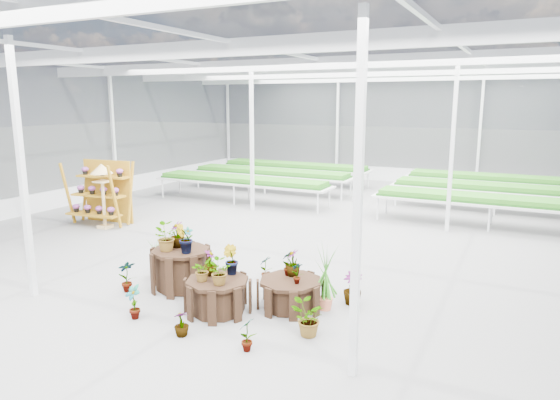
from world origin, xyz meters
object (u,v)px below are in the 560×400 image
at_px(plinth_tall, 181,269).
at_px(plinth_mid, 218,296).
at_px(shelf_rack, 99,193).
at_px(bird_table, 103,196).
at_px(plinth_low, 291,294).

relative_size(plinth_tall, plinth_mid, 1.03).
distance_m(shelf_rack, bird_table, 0.49).
height_order(plinth_low, shelf_rack, shelf_rack).
distance_m(plinth_tall, plinth_mid, 1.34).
distance_m(plinth_mid, bird_table, 6.80).
bearing_deg(bird_table, plinth_low, -32.89).
distance_m(plinth_tall, shelf_rack, 5.95).
relative_size(plinth_tall, shelf_rack, 0.62).
height_order(plinth_tall, plinth_mid, plinth_tall).
bearing_deg(plinth_mid, shelf_rack, 150.44).
relative_size(plinth_tall, plinth_low, 1.00).
height_order(plinth_mid, plinth_low, plinth_mid).
height_order(plinth_mid, shelf_rack, shelf_rack).
bearing_deg(plinth_low, bird_table, 159.19).
height_order(plinth_tall, plinth_low, plinth_tall).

